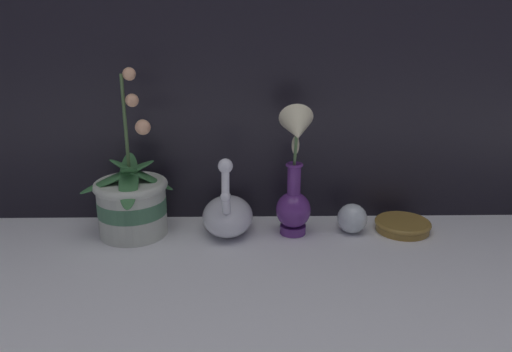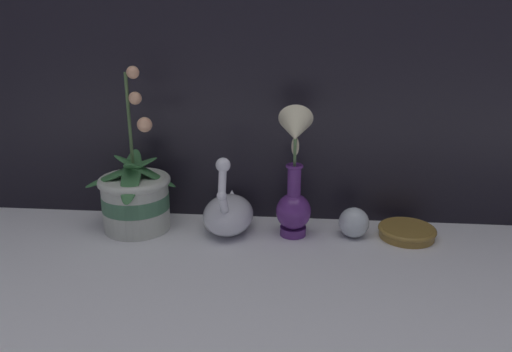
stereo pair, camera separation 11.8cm
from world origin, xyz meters
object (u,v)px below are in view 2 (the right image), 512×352
object	(u,v)px
swan_figurine	(228,212)
glass_sphere	(354,222)
orchid_potted_plant	(136,196)
blue_vase	(294,183)
amber_dish	(407,231)

from	to	relation	value
swan_figurine	glass_sphere	world-z (taller)	swan_figurine
glass_sphere	orchid_potted_plant	bearing A→B (deg)	179.88
orchid_potted_plant	glass_sphere	world-z (taller)	orchid_potted_plant
orchid_potted_plant	blue_vase	bearing A→B (deg)	-2.61
glass_sphere	amber_dish	distance (m)	0.13
orchid_potted_plant	amber_dish	bearing A→B (deg)	0.58
glass_sphere	swan_figurine	bearing A→B (deg)	178.76
swan_figurine	amber_dish	world-z (taller)	swan_figurine
glass_sphere	amber_dish	xyz separation A→B (m)	(0.13, 0.01, -0.02)
blue_vase	swan_figurine	bearing A→B (deg)	171.74
swan_figurine	orchid_potted_plant	bearing A→B (deg)	-178.64
blue_vase	glass_sphere	distance (m)	0.18
orchid_potted_plant	blue_vase	world-z (taller)	orchid_potted_plant
swan_figurine	blue_vase	bearing A→B (deg)	-8.26
orchid_potted_plant	blue_vase	xyz separation A→B (m)	(0.39, -0.02, 0.05)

